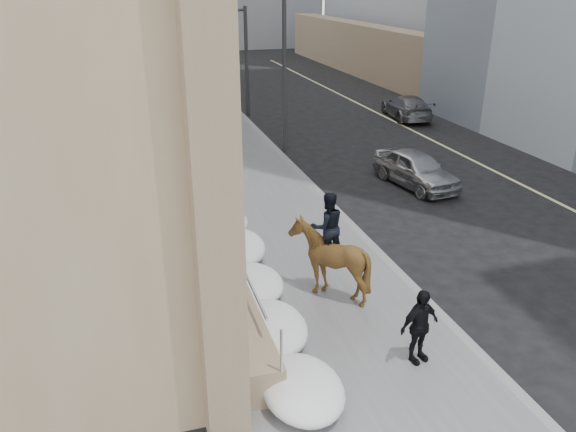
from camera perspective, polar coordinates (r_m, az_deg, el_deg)
The scene contains 13 objects.
ground at distance 12.88m, azimuth 4.73°, elevation -11.87°, with size 140.00×140.00×0.00m, color black.
sidewalk at distance 21.48m, azimuth -4.82°, elevation 3.04°, with size 5.00×80.00×0.12m, color #57575A.
curb at distance 22.11m, azimuth 1.84°, elevation 3.71°, with size 0.24×80.00×0.12m, color slate.
lane_line at distance 25.61m, azimuth 18.90°, elevation 5.04°, with size 0.15×70.00×0.01m, color #BFB78C.
streetlight_mid at distance 24.89m, azimuth -0.75°, elevation 16.57°, with size 1.71×0.24×8.00m.
streetlight_far at distance 44.41m, azimuth -8.22°, elevation 19.15°, with size 1.71×0.24×8.00m.
traffic_signal at distance 32.55m, azimuth -5.95°, elevation 16.94°, with size 4.10×0.22×6.00m.
snow_bank at distance 19.36m, azimuth -7.81°, elevation 1.94°, with size 1.70×18.10×0.76m.
mounted_horse_left at distance 14.58m, azimuth -5.98°, elevation -2.18°, with size 1.24×2.42×2.66m.
mounted_horse_right at distance 13.60m, azimuth 4.13°, elevation -3.90°, with size 1.58×1.77×2.63m.
pedestrian at distance 11.73m, azimuth 13.21°, elevation -10.84°, with size 0.95×0.40×1.62m, color black.
car_silver at distance 21.96m, azimuth 12.85°, elevation 4.70°, with size 1.61×3.99×1.36m, color #9FA1A6.
car_grey at distance 33.10m, azimuth 11.93°, elevation 10.80°, with size 1.83×4.51×1.31m, color #5A5C61.
Camera 1 is at (-3.99, -9.81, 7.33)m, focal length 35.00 mm.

